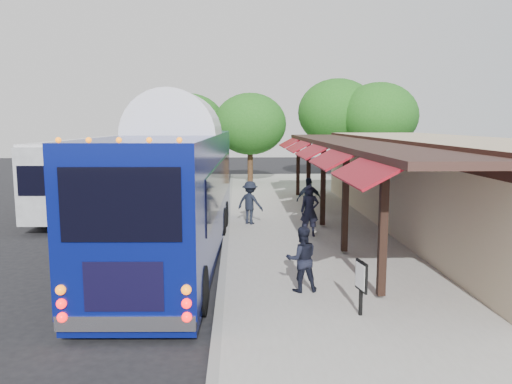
% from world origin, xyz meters
% --- Properties ---
extents(ground, '(90.00, 90.00, 0.00)m').
position_xyz_m(ground, '(0.00, 0.00, 0.00)').
color(ground, black).
rests_on(ground, ground).
extents(sidewalk, '(10.00, 40.00, 0.15)m').
position_xyz_m(sidewalk, '(5.00, 4.00, 0.07)').
color(sidewalk, '#9E9B93').
rests_on(sidewalk, ground).
extents(curb, '(0.20, 40.00, 0.16)m').
position_xyz_m(curb, '(0.05, 4.00, 0.07)').
color(curb, gray).
rests_on(curb, ground).
extents(station_shelter, '(8.15, 20.00, 3.60)m').
position_xyz_m(station_shelter, '(8.38, 4.00, 1.85)').
color(station_shelter, tan).
rests_on(station_shelter, ground).
extents(coach_bus, '(3.14, 12.96, 4.12)m').
position_xyz_m(coach_bus, '(-1.45, 0.39, 2.21)').
color(coach_bus, '#081163').
rests_on(coach_bus, ground).
extents(city_bus, '(3.23, 12.77, 3.41)m').
position_xyz_m(city_bus, '(-6.06, 9.56, 1.88)').
color(city_bus, gray).
rests_on(city_bus, ground).
extents(ped_a, '(0.67, 0.45, 1.82)m').
position_xyz_m(ped_a, '(3.04, 2.43, 1.06)').
color(ped_a, black).
rests_on(ped_a, sidewalk).
extents(ped_b, '(0.83, 0.67, 1.59)m').
position_xyz_m(ped_b, '(2.00, -3.42, 0.94)').
color(ped_b, black).
rests_on(ped_b, sidewalk).
extents(ped_c, '(1.13, 0.65, 1.81)m').
position_xyz_m(ped_c, '(3.40, 5.09, 1.06)').
color(ped_c, black).
rests_on(ped_c, sidewalk).
extents(ped_d, '(1.28, 1.12, 1.72)m').
position_xyz_m(ped_d, '(0.97, 4.69, 1.01)').
color(ped_d, black).
rests_on(ped_d, sidewalk).
extents(sign_board, '(0.15, 0.53, 1.18)m').
position_xyz_m(sign_board, '(3.05, -5.00, 0.95)').
color(sign_board, black).
rests_on(sign_board, sidewalk).
extents(tree_left, '(4.78, 4.78, 6.12)m').
position_xyz_m(tree_left, '(1.33, 18.10, 4.08)').
color(tree_left, '#382314').
rests_on(tree_left, ground).
extents(tree_mid, '(5.72, 5.72, 7.33)m').
position_xyz_m(tree_mid, '(7.73, 21.24, 4.89)').
color(tree_mid, '#382314').
rests_on(tree_mid, ground).
extents(tree_right, '(5.42, 5.42, 6.94)m').
position_xyz_m(tree_right, '(10.24, 19.45, 4.62)').
color(tree_right, '#382314').
rests_on(tree_right, ground).
extents(tree_far, '(4.82, 4.82, 6.17)m').
position_xyz_m(tree_far, '(-2.81, 19.96, 4.11)').
color(tree_far, '#382314').
rests_on(tree_far, ground).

